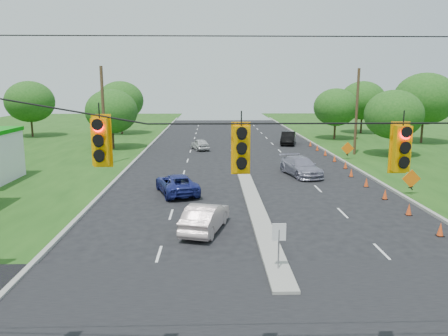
{
  "coord_description": "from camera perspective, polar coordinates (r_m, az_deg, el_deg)",
  "views": [
    {
      "loc": [
        -2.64,
        -10.29,
        7.44
      ],
      "look_at": [
        -1.95,
        13.63,
        2.8
      ],
      "focal_mm": 35.0,
      "sensor_mm": 36.0,
      "label": 1
    }
  ],
  "objects": [
    {
      "name": "curb_left",
      "position": [
        41.65,
        -11.94,
        0.44
      ],
      "size": [
        0.25,
        110.0,
        0.16
      ],
      "primitive_type": "cube",
      "color": "gray",
      "rests_on": "ground"
    },
    {
      "name": "curb_right",
      "position": [
        42.91,
        15.65,
        0.57
      ],
      "size": [
        0.25,
        110.0,
        0.16
      ],
      "primitive_type": "cube",
      "color": "gray",
      "rests_on": "ground"
    },
    {
      "name": "median",
      "position": [
        32.27,
        3.09,
        -2.37
      ],
      "size": [
        1.0,
        34.0,
        0.18
      ],
      "primitive_type": "cube",
      "color": "gray",
      "rests_on": "ground"
    },
    {
      "name": "median_sign",
      "position": [
        17.55,
        7.18,
        -9.03
      ],
      "size": [
        0.55,
        0.06,
        2.05
      ],
      "color": "gray",
      "rests_on": "ground"
    },
    {
      "name": "signal_span",
      "position": [
        9.96,
        13.49,
        -3.69
      ],
      "size": [
        25.6,
        0.32,
        9.0
      ],
      "color": "#422D1C",
      "rests_on": "ground"
    },
    {
      "name": "utility_pole_far_left",
      "position": [
        41.59,
        -15.46,
        6.52
      ],
      "size": [
        0.28,
        0.28,
        9.0
      ],
      "primitive_type": "cylinder",
      "color": "#422D1C",
      "rests_on": "ground"
    },
    {
      "name": "utility_pole_far_right",
      "position": [
        47.85,
        16.93,
        6.98
      ],
      "size": [
        0.28,
        0.28,
        9.0
      ],
      "primitive_type": "cylinder",
      "color": "#422D1C",
      "rests_on": "ground"
    },
    {
      "name": "cone_2",
      "position": [
        24.29,
        26.42,
        -7.19
      ],
      "size": [
        0.32,
        0.32,
        0.7
      ],
      "primitive_type": "cone",
      "color": "#E94B19",
      "rests_on": "ground"
    },
    {
      "name": "cone_3",
      "position": [
        27.28,
        23.01,
        -4.99
      ],
      "size": [
        0.32,
        0.32,
        0.7
      ],
      "primitive_type": "cone",
      "color": "#E94B19",
      "rests_on": "ground"
    },
    {
      "name": "cone_4",
      "position": [
        30.38,
        20.3,
        -3.22
      ],
      "size": [
        0.32,
        0.32,
        0.7
      ],
      "primitive_type": "cone",
      "color": "#E94B19",
      "rests_on": "ground"
    },
    {
      "name": "cone_5",
      "position": [
        33.56,
        18.1,
        -1.78
      ],
      "size": [
        0.32,
        0.32,
        0.7
      ],
      "primitive_type": "cone",
      "color": "#E94B19",
      "rests_on": "ground"
    },
    {
      "name": "cone_6",
      "position": [
        36.8,
        16.29,
        -0.58
      ],
      "size": [
        0.32,
        0.32,
        0.7
      ],
      "primitive_type": "cone",
      "color": "#E94B19",
      "rests_on": "ground"
    },
    {
      "name": "cone_7",
      "position": [
        40.26,
        15.59,
        0.42
      ],
      "size": [
        0.32,
        0.32,
        0.7
      ],
      "primitive_type": "cone",
      "color": "#E94B19",
      "rests_on": "ground"
    },
    {
      "name": "cone_8",
      "position": [
        43.56,
        14.25,
        1.26
      ],
      "size": [
        0.32,
        0.32,
        0.7
      ],
      "primitive_type": "cone",
      "color": "#E94B19",
      "rests_on": "ground"
    },
    {
      "name": "cone_9",
      "position": [
        46.89,
        13.1,
        1.99
      ],
      "size": [
        0.32,
        0.32,
        0.7
      ],
      "primitive_type": "cone",
      "color": "#E94B19",
      "rests_on": "ground"
    },
    {
      "name": "cone_10",
      "position": [
        50.24,
        12.1,
        2.61
      ],
      "size": [
        0.32,
        0.32,
        0.7
      ],
      "primitive_type": "cone",
      "color": "#E94B19",
      "rests_on": "ground"
    },
    {
      "name": "cone_11",
      "position": [
        53.62,
        11.22,
        3.16
      ],
      "size": [
        0.32,
        0.32,
        0.7
      ],
      "primitive_type": "cone",
      "color": "#E94B19",
      "rests_on": "ground"
    },
    {
      "name": "work_sign_1",
      "position": [
        31.96,
        23.26,
        -1.39
      ],
      "size": [
        1.27,
        0.58,
        1.37
      ],
      "color": "black",
      "rests_on": "ground"
    },
    {
      "name": "work_sign_2",
      "position": [
        44.83,
        15.83,
        2.41
      ],
      "size": [
        1.27,
        0.58,
        1.37
      ],
      "color": "black",
      "rests_on": "ground"
    },
    {
      "name": "tree_4",
      "position": [
        67.3,
        -24.03,
        7.92
      ],
      "size": [
        6.72,
        6.72,
        7.84
      ],
      "color": "black",
      "rests_on": "ground"
    },
    {
      "name": "tree_5",
      "position": [
        51.65,
        -14.47,
        7.18
      ],
      "size": [
        5.88,
        5.88,
        6.86
      ],
      "color": "black",
      "rests_on": "ground"
    },
    {
      "name": "tree_6",
      "position": [
        66.69,
        -13.35,
        8.54
      ],
      "size": [
        6.72,
        6.72,
        7.84
      ],
      "color": "black",
      "rests_on": "ground"
    },
    {
      "name": "tree_9",
      "position": [
        48.15,
        21.27,
        6.53
      ],
      "size": [
        5.88,
        5.88,
        6.86
      ],
      "color": "black",
      "rests_on": "ground"
    },
    {
      "name": "tree_10",
      "position": [
        60.5,
        24.75,
        8.21
      ],
      "size": [
        7.56,
        7.56,
        8.82
      ],
      "color": "black",
      "rests_on": "ground"
    },
    {
      "name": "tree_11",
      "position": [
        69.15,
        17.66,
        8.4
      ],
      "size": [
        6.72,
        6.72,
        7.84
      ],
      "color": "black",
      "rests_on": "ground"
    },
    {
      "name": "tree_12",
      "position": [
        60.7,
        14.4,
        7.7
      ],
      "size": [
        5.88,
        5.88,
        6.86
      ],
      "color": "black",
      "rests_on": "ground"
    },
    {
      "name": "white_sedan",
      "position": [
        22.47,
        -2.46,
        -6.44
      ],
      "size": [
        2.63,
        4.62,
        1.44
      ],
      "primitive_type": "imported",
      "rotation": [
        0.0,
        0.0,
        2.87
      ],
      "color": "#C3ADAB",
      "rests_on": "ground"
    },
    {
      "name": "blue_pickup",
      "position": [
        30.09,
        -6.19,
        -2.06
      ],
      "size": [
        3.63,
        5.39,
        1.37
      ],
      "primitive_type": "imported",
      "rotation": [
        0.0,
        0.0,
        3.44
      ],
      "color": "navy",
      "rests_on": "ground"
    },
    {
      "name": "silver_car_far",
      "position": [
        36.29,
        10.0,
        0.19
      ],
      "size": [
        3.24,
        5.58,
        1.52
      ],
      "primitive_type": "imported",
      "rotation": [
        0.0,
        0.0,
        0.22
      ],
      "color": "gray",
      "rests_on": "ground"
    },
    {
      "name": "silver_car_oncoming",
      "position": [
        49.93,
        -3.14,
        3.12
      ],
      "size": [
        2.49,
        3.98,
        1.26
      ],
      "primitive_type": "imported",
      "rotation": [
        0.0,
        0.0,
        3.43
      ],
      "color": "silver",
      "rests_on": "ground"
    },
    {
      "name": "dark_car_receding",
      "position": [
        54.86,
        8.39,
        3.88
      ],
      "size": [
        2.69,
        5.01,
        1.57
      ],
      "primitive_type": "imported",
      "rotation": [
        0.0,
        0.0,
        -0.23
      ],
      "color": "black",
      "rests_on": "ground"
    }
  ]
}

